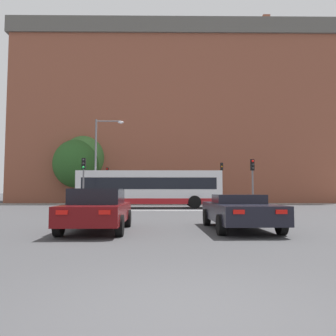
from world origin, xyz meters
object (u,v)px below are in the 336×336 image
object	(u,v)px
car_saloon_left	(98,209)
car_roadster_right	(239,211)
street_lamp_junction	(101,153)
traffic_light_far_right	(222,176)
pedestrian_waiting	(104,194)
traffic_light_near_left	(83,175)
bus_crossing_lead	(150,188)
traffic_light_far_left	(107,179)
traffic_light_near_right	(253,175)

from	to	relation	value
car_saloon_left	car_roadster_right	size ratio (longest dim) A/B	0.92
street_lamp_junction	car_saloon_left	bearing A→B (deg)	-79.14
traffic_light_far_right	pedestrian_waiting	size ratio (longest dim) A/B	2.46
traffic_light_near_left	pedestrian_waiting	size ratio (longest dim) A/B	2.12
car_saloon_left	traffic_light_near_left	world-z (taller)	traffic_light_near_left
car_saloon_left	bus_crossing_lead	bearing A→B (deg)	84.92
car_saloon_left	traffic_light_far_right	bearing A→B (deg)	68.88
traffic_light_far_right	pedestrian_waiting	distance (m)	12.58
bus_crossing_lead	traffic_light_far_left	distance (m)	8.83
bus_crossing_lead	traffic_light_near_right	size ratio (longest dim) A/B	3.14
car_saloon_left	traffic_light_far_right	size ratio (longest dim) A/B	1.00
pedestrian_waiting	street_lamp_junction	bearing A→B (deg)	104.99
car_saloon_left	pedestrian_waiting	xyz separation A→B (m)	(-4.22, 23.92, 0.29)
traffic_light_near_left	traffic_light_near_right	bearing A→B (deg)	0.27
bus_crossing_lead	traffic_light_far_right	world-z (taller)	traffic_light_far_right
traffic_light_near_left	pedestrian_waiting	world-z (taller)	traffic_light_near_left
car_roadster_right	traffic_light_near_right	size ratio (longest dim) A/B	1.28
street_lamp_junction	bus_crossing_lead	bearing A→B (deg)	-16.24
car_roadster_right	traffic_light_far_right	world-z (taller)	traffic_light_far_right
car_saloon_left	pedestrian_waiting	bearing A→B (deg)	98.81
traffic_light_far_right	bus_crossing_lead	bearing A→B (deg)	-135.05
bus_crossing_lead	traffic_light_far_right	distance (m)	10.10
bus_crossing_lead	street_lamp_junction	size ratio (longest dim) A/B	1.52
traffic_light_near_left	traffic_light_far_left	size ratio (longest dim) A/B	0.97
traffic_light_near_right	traffic_light_far_right	bearing A→B (deg)	92.06
car_saloon_left	traffic_light_near_left	size ratio (longest dim) A/B	1.17
traffic_light_near_left	pedestrian_waiting	bearing A→B (deg)	93.56
car_saloon_left	pedestrian_waiting	world-z (taller)	pedestrian_waiting
traffic_light_near_right	car_saloon_left	bearing A→B (deg)	-125.14
bus_crossing_lead	street_lamp_junction	distance (m)	5.33
traffic_light_far_left	pedestrian_waiting	xyz separation A→B (m)	(-0.52, 1.17, -1.54)
car_roadster_right	bus_crossing_lead	world-z (taller)	bus_crossing_lead
traffic_light_far_left	car_roadster_right	bearing A→B (deg)	-69.08
bus_crossing_lead	traffic_light_near_right	world-z (taller)	traffic_light_near_right
car_roadster_right	street_lamp_junction	world-z (taller)	street_lamp_junction
bus_crossing_lead	traffic_light_far_left	xyz separation A→B (m)	(-4.74, 7.38, 0.99)
traffic_light_near_left	traffic_light_far_right	xyz separation A→B (m)	(11.62, 10.42, 0.37)
traffic_light_far_right	traffic_light_far_left	distance (m)	11.84
car_saloon_left	traffic_light_far_right	world-z (taller)	traffic_light_far_right
bus_crossing_lead	traffic_light_near_left	xyz separation A→B (m)	(-4.52, -3.34, 0.92)
car_saloon_left	street_lamp_junction	xyz separation A→B (m)	(-3.19, 16.60, 3.85)
traffic_light_far_right	traffic_light_far_left	bearing A→B (deg)	178.52
traffic_light_near_right	traffic_light_far_left	size ratio (longest dim) A/B	0.96
car_roadster_right	traffic_light_far_left	distance (m)	24.03
traffic_light_near_left	car_saloon_left	bearing A→B (deg)	-73.88
traffic_light_far_right	street_lamp_junction	world-z (taller)	street_lamp_junction
car_saloon_left	car_roadster_right	xyz separation A→B (m)	(4.85, 0.38, -0.08)
traffic_light_near_right	traffic_light_near_left	world-z (taller)	traffic_light_near_left
car_roadster_right	bus_crossing_lead	distance (m)	15.49
bus_crossing_lead	car_roadster_right	bearing A→B (deg)	14.27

